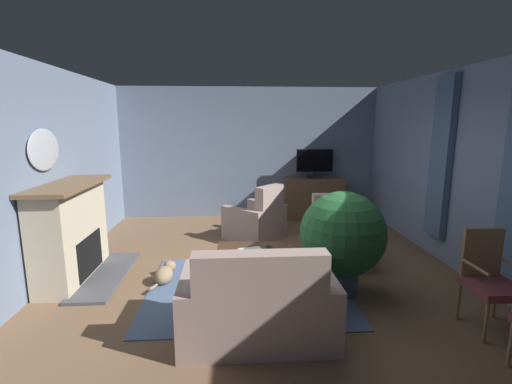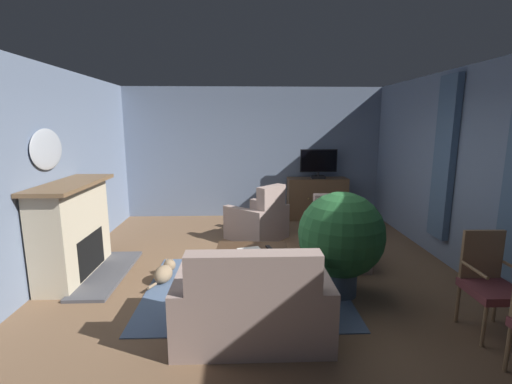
{
  "view_description": "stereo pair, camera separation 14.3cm",
  "coord_description": "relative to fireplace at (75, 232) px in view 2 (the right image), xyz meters",
  "views": [
    {
      "loc": [
        -0.37,
        -4.57,
        2.06
      ],
      "look_at": [
        -0.05,
        0.4,
        1.1
      ],
      "focal_mm": 25.31,
      "sensor_mm": 36.0,
      "label": 1
    },
    {
      "loc": [
        -0.23,
        -4.57,
        2.06
      ],
      "look_at": [
        -0.05,
        0.4,
        1.1
      ],
      "focal_mm": 25.31,
      "sensor_mm": 36.0,
      "label": 2
    }
  ],
  "objects": [
    {
      "name": "rug_central",
      "position": [
        2.28,
        -0.51,
        -0.61
      ],
      "size": [
        2.46,
        2.05,
        0.01
      ],
      "primitive_type": "cube",
      "color": "slate",
      "rests_on": "ground_plane"
    },
    {
      "name": "wall_right_with_window",
      "position": [
        5.3,
        -0.15,
        0.79
      ],
      "size": [
        0.1,
        7.23,
        2.81
      ],
      "primitive_type": "cube",
      "color": "slate",
      "rests_on": "ground_plane"
    },
    {
      "name": "folded_newspaper",
      "position": [
        2.34,
        -0.22,
        -0.2
      ],
      "size": [
        0.35,
        0.29,
        0.01
      ],
      "primitive_type": "cube",
      "rotation": [
        0.0,
        0.0,
        0.27
      ],
      "color": "silver",
      "rests_on": "coffee_table"
    },
    {
      "name": "wall_left",
      "position": [
        -0.33,
        -0.15,
        0.79
      ],
      "size": [
        0.1,
        7.23,
        2.81
      ],
      "primitive_type": "cube",
      "color": "slate",
      "rests_on": "ground_plane"
    },
    {
      "name": "cat",
      "position": [
        1.22,
        -0.21,
        -0.5
      ],
      "size": [
        0.28,
        0.67,
        0.24
      ],
      "color": "#937A5B",
      "rests_on": "ground_plane"
    },
    {
      "name": "curtain_panel_far",
      "position": [
        5.19,
        0.41,
        0.93
      ],
      "size": [
        0.1,
        0.44,
        2.36
      ],
      "primitive_type": "cube",
      "color": "slate"
    },
    {
      "name": "ground_plane",
      "position": [
        2.49,
        -0.15,
        -0.64
      ],
      "size": [
        6.13,
        7.23,
        0.04
      ],
      "primitive_type": "cube",
      "color": "brown"
    },
    {
      "name": "television",
      "position": [
        3.86,
        2.81,
        0.6
      ],
      "size": [
        0.78,
        0.2,
        0.62
      ],
      "color": "black",
      "rests_on": "tv_cabinet"
    },
    {
      "name": "potted_plant_leafy_by_curtain",
      "position": [
        3.42,
        -0.66,
        0.11
      ],
      "size": [
        1.02,
        1.02,
        1.26
      ],
      "color": "#3D4C5B",
      "rests_on": "ground_plane"
    },
    {
      "name": "wall_mirror_oval",
      "position": [
        -0.25,
        0.0,
        1.1
      ],
      "size": [
        0.06,
        0.77,
        0.53
      ],
      "primitive_type": "ellipsoid",
      "color": "#B2B7BF"
    },
    {
      "name": "tv_remote",
      "position": [
        2.6,
        -0.17,
        -0.2
      ],
      "size": [
        0.09,
        0.18,
        0.02
      ],
      "primitive_type": "cube",
      "rotation": [
        0.0,
        0.0,
        1.82
      ],
      "color": "black",
      "rests_on": "coffee_table"
    },
    {
      "name": "coffee_table",
      "position": [
        2.37,
        -0.16,
        -0.25
      ],
      "size": [
        0.98,
        0.65,
        0.41
      ],
      "color": "#422B19",
      "rests_on": "ground_plane"
    },
    {
      "name": "side_chair_mid_row",
      "position": [
        4.68,
        -1.49,
        -0.1
      ],
      "size": [
        0.46,
        0.49,
        0.99
      ],
      "color": "brown",
      "rests_on": "ground_plane"
    },
    {
      "name": "armchair_beside_cabinet",
      "position": [
        3.62,
        0.34,
        -0.3
      ],
      "size": [
        0.87,
        0.88,
        0.98
      ],
      "color": "#A3897F",
      "rests_on": "ground_plane"
    },
    {
      "name": "armchair_by_fireplace",
      "position": [
        2.54,
        1.51,
        -0.3
      ],
      "size": [
        1.19,
        1.19,
        1.0
      ],
      "color": "#A3897F",
      "rests_on": "ground_plane"
    },
    {
      "name": "sofa_floral",
      "position": [
        2.34,
        -1.54,
        -0.3
      ],
      "size": [
        1.47,
        0.91,
        0.97
      ],
      "color": "#A3897F",
      "rests_on": "ground_plane"
    },
    {
      "name": "tv_cabinet",
      "position": [
        3.86,
        2.87,
        -0.19
      ],
      "size": [
        1.27,
        0.46,
        0.89
      ],
      "color": "#4A3523",
      "rests_on": "ground_plane"
    },
    {
      "name": "wall_back",
      "position": [
        2.49,
        3.22,
        0.79
      ],
      "size": [
        6.13,
        0.1,
        2.81
      ],
      "primitive_type": "cube",
      "color": "slate",
      "rests_on": "ground_plane"
    },
    {
      "name": "fireplace",
      "position": [
        0.0,
        0.0,
        0.0
      ],
      "size": [
        0.91,
        1.6,
        1.29
      ],
      "color": "#4C4C51",
      "rests_on": "ground_plane"
    }
  ]
}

